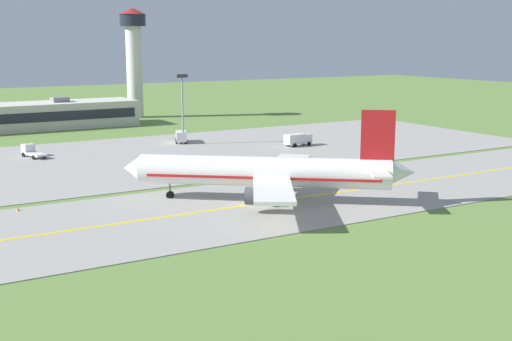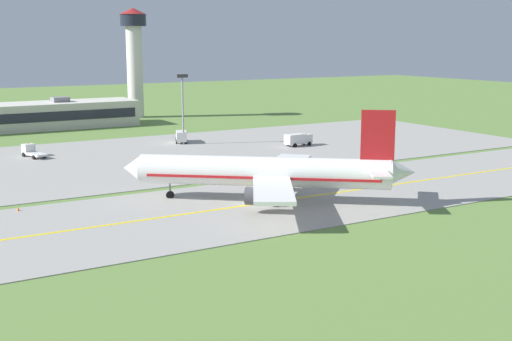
% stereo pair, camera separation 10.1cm
% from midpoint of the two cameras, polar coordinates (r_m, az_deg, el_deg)
% --- Properties ---
extents(ground_plane, '(500.00, 500.00, 0.00)m').
position_cam_midpoint_polar(ground_plane, '(89.08, 0.11, -2.94)').
color(ground_plane, olive).
extents(taxiway_strip, '(240.00, 28.00, 0.10)m').
position_cam_midpoint_polar(taxiway_strip, '(89.06, 0.11, -2.91)').
color(taxiway_strip, '#9E9B93').
rests_on(taxiway_strip, ground).
extents(apron_pad, '(140.00, 52.00, 0.10)m').
position_cam_midpoint_polar(apron_pad, '(130.11, -5.50, 1.49)').
color(apron_pad, '#9E9B93').
rests_on(apron_pad, ground).
extents(taxiway_centreline, '(220.00, 0.60, 0.01)m').
position_cam_midpoint_polar(taxiway_centreline, '(89.05, 0.11, -2.87)').
color(taxiway_centreline, yellow).
rests_on(taxiway_centreline, taxiway_strip).
extents(airplane_lead, '(33.43, 29.25, 12.70)m').
position_cam_midpoint_polar(airplane_lead, '(89.71, 0.99, -0.14)').
color(airplane_lead, white).
rests_on(airplane_lead, ground).
extents(service_truck_baggage, '(6.15, 2.73, 2.60)m').
position_cam_midpoint_polar(service_truck_baggage, '(138.16, 3.65, 2.70)').
color(service_truck_baggage, silver).
rests_on(service_truck_baggage, ground).
extents(service_truck_fuel, '(4.14, 6.33, 2.60)m').
position_cam_midpoint_polar(service_truck_fuel, '(143.40, -6.38, 2.96)').
color(service_truck_fuel, silver).
rests_on(service_truck_fuel, ground).
extents(service_truck_catering, '(3.61, 6.71, 2.59)m').
position_cam_midpoint_polar(service_truck_catering, '(131.73, -18.60, 1.58)').
color(service_truck_catering, silver).
rests_on(service_truck_catering, ground).
extents(terminal_building, '(61.48, 12.91, 7.62)m').
position_cam_midpoint_polar(terminal_building, '(172.80, -20.25, 4.29)').
color(terminal_building, beige).
rests_on(terminal_building, ground).
extents(control_tower, '(7.60, 7.60, 30.43)m').
position_cam_midpoint_polar(control_tower, '(192.80, -10.35, 9.86)').
color(control_tower, silver).
rests_on(control_tower, ground).
extents(apron_light_mast, '(2.40, 0.50, 14.70)m').
position_cam_midpoint_polar(apron_light_mast, '(139.98, -6.27, 5.98)').
color(apron_light_mast, gray).
rests_on(apron_light_mast, ground).
extents(traffic_cone_near_edge, '(0.44, 0.44, 0.60)m').
position_cam_midpoint_polar(traffic_cone_near_edge, '(101.87, -2.28, -0.99)').
color(traffic_cone_near_edge, orange).
rests_on(traffic_cone_near_edge, ground).
extents(traffic_cone_mid_edge, '(0.44, 0.44, 0.60)m').
position_cam_midpoint_polar(traffic_cone_mid_edge, '(90.76, -19.63, -3.14)').
color(traffic_cone_mid_edge, orange).
rests_on(traffic_cone_mid_edge, ground).
extents(traffic_cone_far_edge, '(0.44, 0.44, 0.60)m').
position_cam_midpoint_polar(traffic_cone_far_edge, '(100.45, -1.37, -1.16)').
color(traffic_cone_far_edge, orange).
rests_on(traffic_cone_far_edge, ground).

